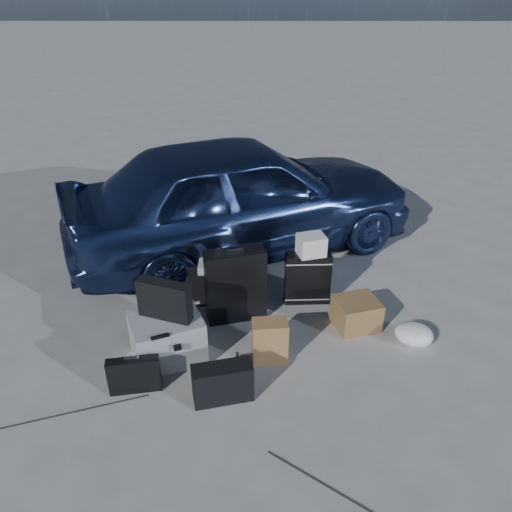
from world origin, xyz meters
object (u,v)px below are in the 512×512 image
Objects in this scene: green_bottle at (238,369)px; car at (242,195)px; cardboard_box at (356,314)px; suitcase_right at (308,278)px; duffel_bag at (225,282)px; briefcase at (134,375)px; pelican_case at (167,338)px; suitcase_left at (236,285)px.

car is at bearing 90.45° from green_bottle.
cardboard_box is at bearing -167.59° from car.
suitcase_right is at bearing 60.51° from green_bottle.
car reaches higher than duffel_bag.
suitcase_right reaches higher than cardboard_box.
briefcase is at bearing -122.64° from duffel_bag.
duffel_bag is (0.42, 0.89, -0.03)m from pelican_case.
suitcase_left is (-0.03, -1.34, -0.31)m from car.
briefcase is 0.79m from green_bottle.
suitcase_left is 0.88m from green_bottle.
suitcase_right is at bearing 135.47° from cardboard_box.
pelican_case is at bearing -165.58° from cardboard_box.
suitcase_right is (1.41, 1.20, 0.11)m from briefcase.
cardboard_box is at bearing 34.49° from green_bottle.
briefcase is at bearing 138.13° from car.
pelican_case is 1.47m from suitcase_right.
green_bottle is (0.17, -1.18, -0.03)m from duffel_bag.
cardboard_box is (1.21, -0.47, -0.03)m from duffel_bag.
duffel_bag is (0.62, 1.26, 0.02)m from briefcase.
suitcase_left is 1.02× the size of duffel_bag.
duffel_bag is at bearing 96.32° from suitcase_left.
green_bottle is (0.04, -0.86, -0.21)m from suitcase_left.
car is 2.25m from green_bottle.
pelican_case is 0.98m from duffel_bag.
green_bottle is (0.78, 0.08, -0.01)m from briefcase.
pelican_case is 1.07× the size of suitcase_right.
duffel_bag is 1.85× the size of cardboard_box.
duffel_bag is at bearing 42.08° from pelican_case.
suitcase_right reaches higher than briefcase.
cardboard_box is 1.30× the size of green_bottle.
car is 2.03m from pelican_case.
suitcase_left is at bearing 172.68° from cardboard_box.
pelican_case is at bearing 53.49° from briefcase.
suitcase_left reaches higher than green_bottle.
pelican_case is 1.41× the size of briefcase.
suitcase_left is 2.44× the size of green_bottle.
cardboard_box is at bearing -8.19° from pelican_case.
suitcase_right is at bearing 6.96° from suitcase_left.
pelican_case is 0.66m from green_bottle.
briefcase is 1.06× the size of cardboard_box.
car is 1.13m from duffel_bag.
cardboard_box is at bearing -46.81° from suitcase_right.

